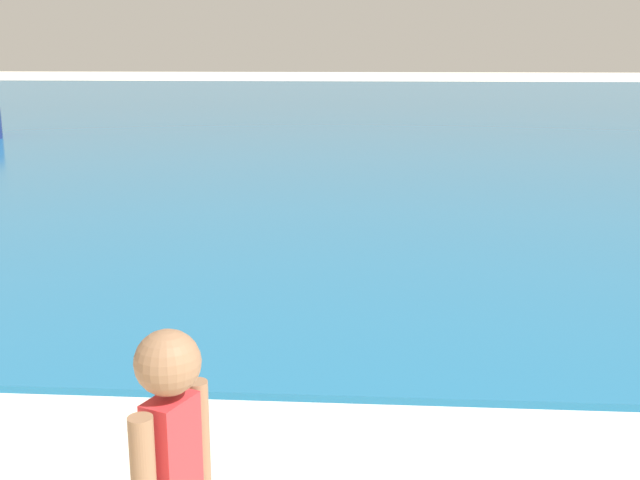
{
  "coord_description": "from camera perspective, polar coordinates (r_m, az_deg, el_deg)",
  "views": [
    {
      "loc": [
        0.34,
        5.41,
        2.54
      ],
      "look_at": [
        -0.1,
        11.67,
        1.02
      ],
      "focal_mm": 44.01,
      "sensor_mm": 36.0,
      "label": 1
    }
  ],
  "objects": [
    {
      "name": "water",
      "position": [
        35.43,
        3.45,
        9.56
      ],
      "size": [
        160.0,
        60.0,
        0.06
      ],
      "primitive_type": "cube",
      "color": "#1E6B9E",
      "rests_on": "ground"
    }
  ]
}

